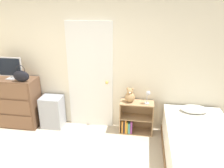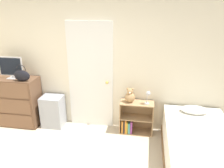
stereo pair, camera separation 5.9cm
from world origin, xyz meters
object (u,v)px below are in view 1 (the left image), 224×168
at_px(tv, 10,68).
at_px(bed, 200,149).
at_px(desk_lamp, 148,95).
at_px(handbag, 21,76).
at_px(teddy_bear, 130,96).
at_px(bookshelf, 134,119).
at_px(dresser, 16,102).
at_px(storage_bin, 53,112).

bearing_deg(tv, bed, -11.50).
relative_size(tv, bed, 0.26).
bearing_deg(desk_lamp, tv, -179.05).
relative_size(handbag, teddy_bear, 1.12).
bearing_deg(tv, bookshelf, 2.10).
bearing_deg(teddy_bear, desk_lamp, -6.73).
bearing_deg(teddy_bear, bookshelf, 3.12).
distance_m(dresser, teddy_bear, 2.29).
height_order(handbag, desk_lamp, handbag).
bearing_deg(dresser, tv, -69.10).
relative_size(dresser, handbag, 3.14).
height_order(handbag, bed, handbag).
distance_m(storage_bin, teddy_bear, 1.59).
bearing_deg(dresser, teddy_bear, 1.91).
relative_size(handbag, desk_lamp, 1.25).
height_order(storage_bin, teddy_bear, teddy_bear).
relative_size(storage_bin, teddy_bear, 2.25).
bearing_deg(desk_lamp, bookshelf, 169.76).
distance_m(handbag, teddy_bear, 2.03).
distance_m(handbag, bookshelf, 2.25).
relative_size(dresser, bed, 0.53).
distance_m(tv, bed, 3.59).
xyz_separation_m(tv, desk_lamp, (2.60, 0.04, -0.40)).
xyz_separation_m(storage_bin, teddy_bear, (1.53, 0.03, 0.43)).
relative_size(tv, teddy_bear, 1.69).
distance_m(storage_bin, desk_lamp, 1.92).
height_order(tv, bed, tv).
xyz_separation_m(tv, bed, (3.40, -0.69, -0.92)).
height_order(dresser, bookshelf, dresser).
xyz_separation_m(tv, teddy_bear, (2.27, 0.08, -0.46)).
distance_m(bookshelf, teddy_bear, 0.49).
bearing_deg(storage_bin, desk_lamp, -0.24).
height_order(handbag, storage_bin, handbag).
relative_size(handbag, bed, 0.17).
relative_size(dresser, tv, 2.08).
bearing_deg(desk_lamp, storage_bin, 179.76).
bearing_deg(teddy_bear, tv, -177.94).
bearing_deg(desk_lamp, bed, -42.44).
distance_m(storage_bin, bookshelf, 1.62).
bearing_deg(bookshelf, tv, -177.90).
bearing_deg(bed, handbag, 169.53).
relative_size(storage_bin, bookshelf, 1.01).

